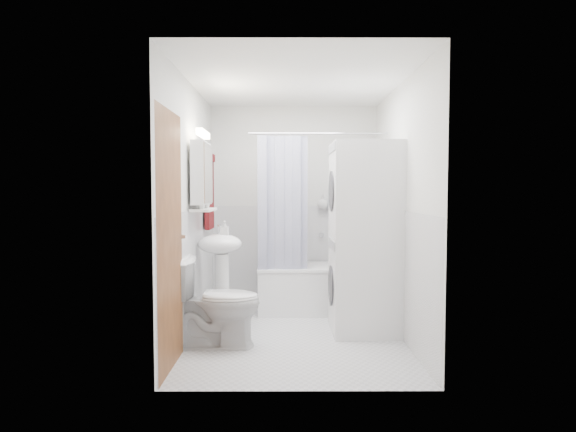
{
  "coord_description": "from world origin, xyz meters",
  "views": [
    {
      "loc": [
        -0.09,
        -4.55,
        1.38
      ],
      "look_at": [
        -0.07,
        0.15,
        1.14
      ],
      "focal_mm": 30.0,
      "sensor_mm": 36.0,
      "label": 1
    }
  ],
  "objects_px": {
    "bathtub": "(318,286)",
    "toilet": "(216,302)",
    "sink": "(221,258)",
    "washer_dryer": "(365,238)"
  },
  "relations": [
    {
      "from": "bathtub",
      "to": "toilet",
      "type": "relative_size",
      "value": 1.72
    },
    {
      "from": "sink",
      "to": "toilet",
      "type": "relative_size",
      "value": 1.3
    },
    {
      "from": "bathtub",
      "to": "sink",
      "type": "relative_size",
      "value": 1.32
    },
    {
      "from": "bathtub",
      "to": "sink",
      "type": "height_order",
      "value": "sink"
    },
    {
      "from": "washer_dryer",
      "to": "toilet",
      "type": "height_order",
      "value": "washer_dryer"
    },
    {
      "from": "sink",
      "to": "toilet",
      "type": "distance_m",
      "value": 0.66
    },
    {
      "from": "bathtub",
      "to": "washer_dryer",
      "type": "distance_m",
      "value": 1.09
    },
    {
      "from": "washer_dryer",
      "to": "toilet",
      "type": "distance_m",
      "value": 1.56
    },
    {
      "from": "sink",
      "to": "washer_dryer",
      "type": "height_order",
      "value": "washer_dryer"
    },
    {
      "from": "bathtub",
      "to": "toilet",
      "type": "bearing_deg",
      "value": -128.91
    }
  ]
}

